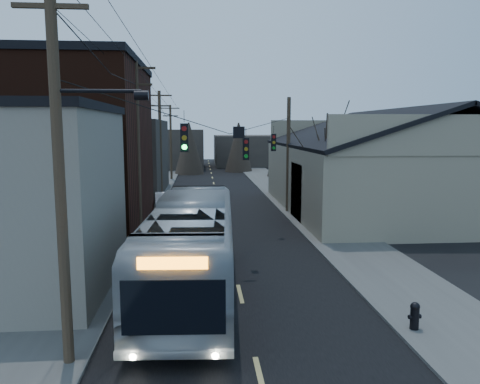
% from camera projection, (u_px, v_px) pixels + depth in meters
% --- Properties ---
extents(road_surface, '(9.00, 110.00, 0.02)m').
position_uv_depth(road_surface, '(218.00, 203.00, 39.55)').
color(road_surface, black).
rests_on(road_surface, ground).
extents(sidewalk_left, '(4.00, 110.00, 0.12)m').
position_uv_depth(sidewalk_left, '(140.00, 203.00, 39.00)').
color(sidewalk_left, '#474744').
rests_on(sidewalk_left, ground).
extents(sidewalk_right, '(4.00, 110.00, 0.12)m').
position_uv_depth(sidewalk_right, '(294.00, 201.00, 40.08)').
color(sidewalk_right, '#474744').
rests_on(sidewalk_right, ground).
extents(building_clapboard, '(8.00, 8.00, 7.00)m').
position_uv_depth(building_clapboard, '(0.00, 203.00, 17.59)').
color(building_clapboard, slate).
rests_on(building_clapboard, ground).
extents(building_brick, '(10.00, 12.00, 10.00)m').
position_uv_depth(building_brick, '(58.00, 149.00, 28.17)').
color(building_brick, black).
rests_on(building_brick, ground).
extents(building_left_far, '(9.00, 14.00, 7.00)m').
position_uv_depth(building_left_far, '(115.00, 158.00, 44.21)').
color(building_left_far, '#312C27').
rests_on(building_left_far, ground).
extents(warehouse, '(16.16, 20.60, 7.73)m').
position_uv_depth(warehouse, '(392.00, 176.00, 35.33)').
color(warehouse, gray).
rests_on(warehouse, ground).
extents(building_far_left, '(10.00, 12.00, 6.00)m').
position_uv_depth(building_far_left, '(171.00, 149.00, 73.19)').
color(building_far_left, '#312C27').
rests_on(building_far_left, ground).
extents(building_far_right, '(12.00, 14.00, 5.00)m').
position_uv_depth(building_far_right, '(250.00, 150.00, 79.28)').
color(building_far_right, '#312C27').
rests_on(building_far_right, ground).
extents(bare_tree, '(0.40, 0.40, 7.20)m').
position_uv_depth(bare_tree, '(326.00, 170.00, 29.73)').
color(bare_tree, black).
rests_on(bare_tree, ground).
extents(utility_lines, '(11.24, 45.28, 10.50)m').
position_uv_depth(utility_lines, '(177.00, 147.00, 32.83)').
color(utility_lines, '#382B1E').
rests_on(utility_lines, ground).
extents(bus, '(3.72, 13.05, 3.59)m').
position_uv_depth(bus, '(192.00, 246.00, 17.96)').
color(bus, '#A6ACB1').
rests_on(bus, ground).
extents(parked_car, '(1.81, 4.09, 1.30)m').
position_uv_depth(parked_car, '(164.00, 201.00, 36.26)').
color(parked_car, '#A5A7AD').
rests_on(parked_car, ground).
extents(fire_hydrant, '(0.41, 0.30, 0.86)m').
position_uv_depth(fire_hydrant, '(415.00, 315.00, 14.41)').
color(fire_hydrant, black).
rests_on(fire_hydrant, sidewalk_right).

